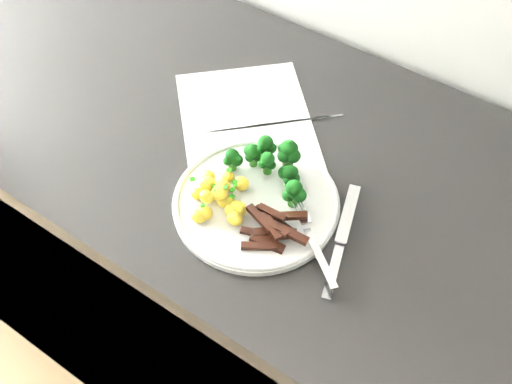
{
  "coord_description": "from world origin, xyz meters",
  "views": [
    {
      "loc": [
        0.23,
        1.11,
        1.62
      ],
      "look_at": [
        -0.09,
        1.57,
        0.93
      ],
      "focal_mm": 43.24,
      "sensor_mm": 36.0,
      "label": 1
    }
  ],
  "objects": [
    {
      "name": "beef_strips",
      "position": [
        -0.04,
        1.54,
        0.92
      ],
      "size": [
        0.1,
        0.1,
        0.03
      ],
      "color": "black",
      "rests_on": "plate"
    },
    {
      "name": "counter",
      "position": [
        0.0,
        1.67,
        0.45
      ],
      "size": [
        2.41,
        0.6,
        0.9
      ],
      "color": "black",
      "rests_on": "ground"
    },
    {
      "name": "plate",
      "position": [
        -0.09,
        1.57,
        0.91
      ],
      "size": [
        0.25,
        0.25,
        0.01
      ],
      "color": "white",
      "rests_on": "counter"
    },
    {
      "name": "knife",
      "position": [
        0.06,
        1.56,
        0.91
      ],
      "size": [
        0.08,
        0.19,
        0.02
      ],
      "color": "silver",
      "rests_on": "plate"
    },
    {
      "name": "broccoli",
      "position": [
        -0.09,
        1.63,
        0.94
      ],
      "size": [
        0.14,
        0.09,
        0.06
      ],
      "color": "#235D16",
      "rests_on": "plate"
    },
    {
      "name": "recipe_paper",
      "position": [
        -0.19,
        1.7,
        0.91
      ],
      "size": [
        0.36,
        0.36,
        0.0
      ],
      "color": "white",
      "rests_on": "counter"
    },
    {
      "name": "potatoes",
      "position": [
        -0.13,
        1.54,
        0.93
      ],
      "size": [
        0.1,
        0.11,
        0.04
      ],
      "color": "#FFE747",
      "rests_on": "plate"
    },
    {
      "name": "fork",
      "position": [
        0.02,
        1.55,
        0.92
      ],
      "size": [
        0.13,
        0.11,
        0.01
      ],
      "color": "silver",
      "rests_on": "plate"
    }
  ]
}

